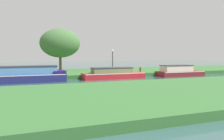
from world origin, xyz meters
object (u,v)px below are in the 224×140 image
(willow_tree_left, at_px, (60,43))
(lamp_post, at_px, (113,58))
(red_barge, at_px, (113,74))
(navy_narrowboat, at_px, (24,75))
(maroon_cruiser, at_px, (179,71))
(mooring_post_near, at_px, (140,70))

(willow_tree_left, relative_size, lamp_post, 2.05)
(red_barge, distance_m, lamp_post, 3.24)
(navy_narrowboat, distance_m, willow_tree_left, 9.79)
(maroon_cruiser, xyz_separation_m, mooring_post_near, (-4.29, 1.40, 0.18))
(navy_narrowboat, bearing_deg, mooring_post_near, 6.37)
(red_barge, xyz_separation_m, navy_narrowboat, (-8.58, 0.00, 0.14))
(navy_narrowboat, relative_size, maroon_cruiser, 1.38)
(navy_narrowboat, height_order, willow_tree_left, willow_tree_left)
(maroon_cruiser, xyz_separation_m, willow_tree_left, (-12.41, 8.10, 3.43))
(red_barge, relative_size, maroon_cruiser, 1.17)
(maroon_cruiser, bearing_deg, red_barge, -180.00)
(willow_tree_left, bearing_deg, red_barge, -62.60)
(red_barge, xyz_separation_m, maroon_cruiser, (8.21, 0.00, 0.03))
(red_barge, distance_m, maroon_cruiser, 8.21)
(maroon_cruiser, distance_m, mooring_post_near, 4.52)
(red_barge, bearing_deg, lamp_post, 69.95)
(red_barge, relative_size, mooring_post_near, 10.56)
(willow_tree_left, distance_m, mooring_post_near, 11.02)
(navy_narrowboat, bearing_deg, lamp_post, 15.48)
(lamp_post, xyz_separation_m, mooring_post_near, (2.95, -1.25, -1.38))
(navy_narrowboat, xyz_separation_m, willow_tree_left, (4.38, 8.10, 3.32))
(lamp_post, bearing_deg, willow_tree_left, 133.42)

